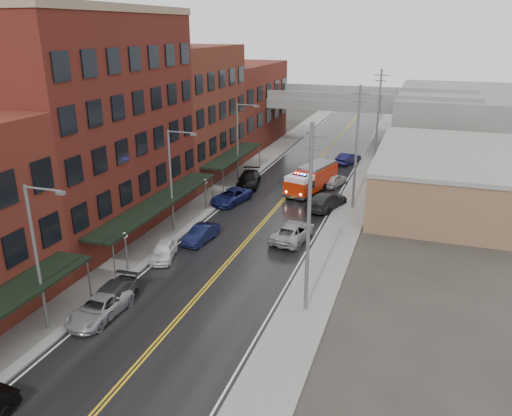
% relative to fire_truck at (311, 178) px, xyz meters
% --- Properties ---
extents(road, '(11.00, 160.00, 0.02)m').
position_rel_fire_truck_xyz_m(road, '(-2.12, -8.89, -1.55)').
color(road, black).
rests_on(road, ground).
extents(sidewalk_left, '(3.00, 160.00, 0.15)m').
position_rel_fire_truck_xyz_m(sidewalk_left, '(-9.42, -8.89, -1.49)').
color(sidewalk_left, slate).
rests_on(sidewalk_left, ground).
extents(sidewalk_right, '(3.00, 160.00, 0.15)m').
position_rel_fire_truck_xyz_m(sidewalk_right, '(5.18, -8.89, -1.49)').
color(sidewalk_right, slate).
rests_on(sidewalk_right, ground).
extents(curb_left, '(0.30, 160.00, 0.15)m').
position_rel_fire_truck_xyz_m(curb_left, '(-7.77, -8.89, -1.49)').
color(curb_left, gray).
rests_on(curb_left, ground).
extents(curb_right, '(0.30, 160.00, 0.15)m').
position_rel_fire_truck_xyz_m(curb_right, '(3.53, -8.89, -1.49)').
color(curb_right, gray).
rests_on(curb_right, ground).
extents(brick_building_b, '(9.00, 20.00, 18.00)m').
position_rel_fire_truck_xyz_m(brick_building_b, '(-15.42, -15.89, 7.44)').
color(brick_building_b, '#551D16').
rests_on(brick_building_b, ground).
extents(brick_building_c, '(9.00, 15.00, 15.00)m').
position_rel_fire_truck_xyz_m(brick_building_c, '(-15.42, 1.61, 5.94)').
color(brick_building_c, '#5F2C1C').
rests_on(brick_building_c, ground).
extents(brick_building_far, '(9.00, 20.00, 12.00)m').
position_rel_fire_truck_xyz_m(brick_building_far, '(-15.42, 19.11, 4.44)').
color(brick_building_far, maroon).
rests_on(brick_building_far, ground).
extents(tan_building, '(14.00, 22.00, 5.00)m').
position_rel_fire_truck_xyz_m(tan_building, '(13.88, 1.11, 0.94)').
color(tan_building, '#856047').
rests_on(tan_building, ground).
extents(right_far_block, '(18.00, 30.00, 8.00)m').
position_rel_fire_truck_xyz_m(right_far_block, '(15.88, 31.11, 2.44)').
color(right_far_block, slate).
rests_on(right_far_block, ground).
extents(awning_1, '(2.60, 18.00, 3.09)m').
position_rel_fire_truck_xyz_m(awning_1, '(-9.62, -15.89, 1.43)').
color(awning_1, black).
rests_on(awning_1, ground).
extents(awning_2, '(2.60, 13.00, 3.09)m').
position_rel_fire_truck_xyz_m(awning_2, '(-9.61, 1.61, 1.42)').
color(awning_2, black).
rests_on(awning_2, ground).
extents(globe_lamp_1, '(0.44, 0.44, 3.12)m').
position_rel_fire_truck_xyz_m(globe_lamp_1, '(-8.52, -22.89, 0.75)').
color(globe_lamp_1, '#59595B').
rests_on(globe_lamp_1, ground).
extents(globe_lamp_2, '(0.44, 0.44, 3.12)m').
position_rel_fire_truck_xyz_m(globe_lamp_2, '(-8.52, -8.89, 0.75)').
color(globe_lamp_2, '#59595B').
rests_on(globe_lamp_2, ground).
extents(street_lamp_0, '(2.64, 0.22, 9.00)m').
position_rel_fire_truck_xyz_m(street_lamp_0, '(-8.67, -30.89, 3.62)').
color(street_lamp_0, '#59595B').
rests_on(street_lamp_0, ground).
extents(street_lamp_1, '(2.64, 0.22, 9.00)m').
position_rel_fire_truck_xyz_m(street_lamp_1, '(-8.67, -14.89, 3.62)').
color(street_lamp_1, '#59595B').
rests_on(street_lamp_1, ground).
extents(street_lamp_2, '(2.64, 0.22, 9.00)m').
position_rel_fire_truck_xyz_m(street_lamp_2, '(-8.67, 1.11, 3.62)').
color(street_lamp_2, '#59595B').
rests_on(street_lamp_2, ground).
extents(utility_pole_0, '(1.80, 0.24, 12.00)m').
position_rel_fire_truck_xyz_m(utility_pole_0, '(5.08, -23.89, 4.74)').
color(utility_pole_0, '#59595B').
rests_on(utility_pole_0, ground).
extents(utility_pole_1, '(1.80, 0.24, 12.00)m').
position_rel_fire_truck_xyz_m(utility_pole_1, '(5.08, -3.89, 4.74)').
color(utility_pole_1, '#59595B').
rests_on(utility_pole_1, ground).
extents(utility_pole_2, '(1.80, 0.24, 12.00)m').
position_rel_fire_truck_xyz_m(utility_pole_2, '(5.08, 16.11, 4.74)').
color(utility_pole_2, '#59595B').
rests_on(utility_pole_2, ground).
extents(overpass, '(40.00, 10.00, 7.50)m').
position_rel_fire_truck_xyz_m(overpass, '(-2.12, 23.11, 4.42)').
color(overpass, slate).
rests_on(overpass, ground).
extents(fire_truck, '(4.71, 8.28, 2.88)m').
position_rel_fire_truck_xyz_m(fire_truck, '(0.00, 0.00, 0.00)').
color(fire_truck, '#BB2408').
rests_on(fire_truck, ground).
extents(parked_car_left_2, '(2.35, 4.88, 1.34)m').
position_rel_fire_truck_xyz_m(parked_car_left_2, '(-6.78, -28.78, -0.89)').
color(parked_car_left_2, gray).
rests_on(parked_car_left_2, ground).
extents(parked_car_left_3, '(2.29, 5.11, 1.45)m').
position_rel_fire_truck_xyz_m(parked_car_left_3, '(-6.80, -27.59, -0.83)').
color(parked_car_left_3, '#2B2B2E').
rests_on(parked_car_left_3, ground).
extents(parked_car_left_4, '(2.67, 4.32, 1.37)m').
position_rel_fire_truck_xyz_m(parked_car_left_4, '(-7.12, -19.96, -0.88)').
color(parked_car_left_4, silver).
rests_on(parked_car_left_4, ground).
extents(parked_car_left_5, '(1.89, 4.28, 1.37)m').
position_rel_fire_truck_xyz_m(parked_car_left_5, '(-5.72, -16.09, -0.88)').
color(parked_car_left_5, black).
rests_on(parked_car_left_5, ground).
extents(parked_car_left_6, '(3.47, 5.52, 1.42)m').
position_rel_fire_truck_xyz_m(parked_car_left_6, '(-6.93, -6.21, -0.85)').
color(parked_car_left_6, '#161D52').
rests_on(parked_car_left_6, ground).
extents(parked_car_left_7, '(3.40, 5.96, 1.63)m').
position_rel_fire_truck_xyz_m(parked_car_left_7, '(-7.12, -0.25, -0.75)').
color(parked_car_left_7, black).
rests_on(parked_car_left_7, ground).
extents(parked_car_right_0, '(3.22, 5.79, 1.53)m').
position_rel_fire_truck_xyz_m(parked_car_right_0, '(1.48, -13.31, -0.80)').
color(parked_car_right_0, gray).
rests_on(parked_car_right_0, ground).
extents(parked_car_right_1, '(3.93, 6.14, 1.66)m').
position_rel_fire_truck_xyz_m(parked_car_right_1, '(2.59, -4.69, -0.73)').
color(parked_car_right_1, '#28282B').
rests_on(parked_car_right_1, ground).
extents(parked_car_right_2, '(2.73, 4.54, 1.44)m').
position_rel_fire_truck_xyz_m(parked_car_right_2, '(1.98, 2.91, -0.84)').
color(parked_car_right_2, '#B3B3B3').
rests_on(parked_car_right_2, ground).
extents(parked_car_right_3, '(2.97, 4.74, 1.47)m').
position_rel_fire_truck_xyz_m(parked_car_right_3, '(1.97, 13.31, -0.82)').
color(parked_car_right_3, '#0E0E33').
rests_on(parked_car_right_3, ground).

